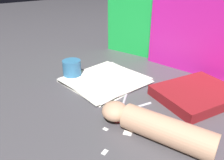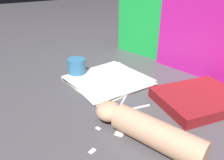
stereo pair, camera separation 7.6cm
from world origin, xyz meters
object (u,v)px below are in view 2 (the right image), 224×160
scissors (116,112)px  mug (77,67)px  book_closed (199,99)px  paper_stack (108,80)px  hand_forearm (146,129)px

scissors → mug: (-0.32, 0.03, 0.03)m
book_closed → scissors: book_closed is taller
paper_stack → scissors: 0.23m
paper_stack → book_closed: size_ratio=0.98×
paper_stack → scissors: bearing=-28.8°
paper_stack → mug: bearing=-148.3°
book_closed → mug: size_ratio=4.12×
book_closed → mug: bearing=-153.1°
paper_stack → mug: (-0.12, -0.08, 0.03)m
hand_forearm → mug: size_ratio=4.29×
mug → scissors: bearing=-6.0°
book_closed → hand_forearm: (0.03, -0.27, 0.02)m
scissors → mug: mug is taller
book_closed → hand_forearm: size_ratio=0.96×
scissors → paper_stack: bearing=151.2°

